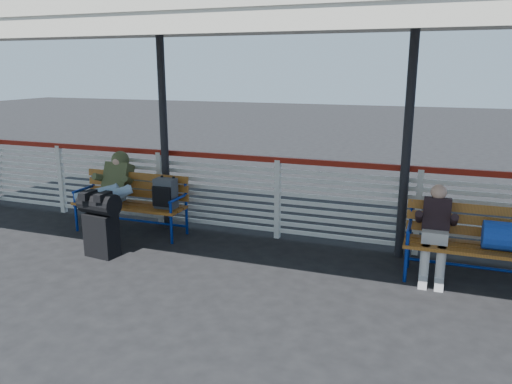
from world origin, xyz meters
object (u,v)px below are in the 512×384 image
at_px(bench_right, 496,238).
at_px(traveler_man, 109,191).
at_px(bench_left, 142,196).
at_px(companion_person, 435,231).
at_px(luggage_stack, 101,222).

xyz_separation_m(bench_right, traveler_man, (-5.27, -0.11, 0.14)).
relative_size(bench_left, companion_person, 1.57).
bearing_deg(companion_person, traveler_man, -178.69).
height_order(bench_left, companion_person, companion_person).
height_order(traveler_man, companion_person, traveler_man).
distance_m(luggage_stack, traveler_man, 0.81).
distance_m(bench_left, companion_person, 4.27).
relative_size(luggage_stack, bench_right, 0.50).
bearing_deg(bench_right, companion_person, -179.24).
xyz_separation_m(luggage_stack, companion_person, (4.25, 0.79, 0.11)).
height_order(luggage_stack, traveler_man, traveler_man).
height_order(bench_right, traveler_man, traveler_man).
bearing_deg(companion_person, bench_right, 0.76).
height_order(bench_left, bench_right, same).
height_order(luggage_stack, bench_right, bench_right).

